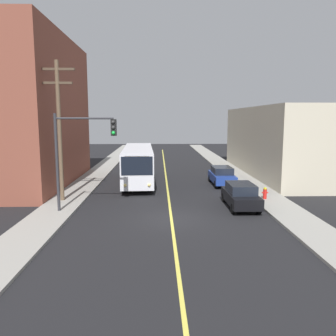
{
  "coord_description": "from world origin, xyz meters",
  "views": [
    {
      "loc": [
        -0.74,
        -19.5,
        5.84
      ],
      "look_at": [
        0.0,
        7.02,
        2.0
      ],
      "focal_mm": 36.64,
      "sensor_mm": 36.0,
      "label": 1
    }
  ],
  "objects": [
    {
      "name": "city_bus",
      "position": [
        -2.61,
        11.68,
        1.82
      ],
      "size": [
        3.08,
        12.24,
        3.2
      ],
      "color": "silver",
      "rests_on": "ground"
    },
    {
      "name": "lane_stripe_center",
      "position": [
        0.0,
        15.0,
        0.01
      ],
      "size": [
        0.16,
        60.0,
        0.01
      ],
      "primitive_type": "cube",
      "color": "#D8CC4C",
      "rests_on": "ground"
    },
    {
      "name": "building_right_warehouse",
      "position": [
        14.49,
        15.94,
        3.49
      ],
      "size": [
        12.0,
        20.68,
        6.99
      ],
      "color": "beige",
      "rests_on": "ground"
    },
    {
      "name": "fire_hydrant",
      "position": [
        6.85,
        4.23,
        0.58
      ],
      "size": [
        0.44,
        0.26,
        0.84
      ],
      "color": "red",
      "rests_on": "sidewalk_right"
    },
    {
      "name": "parked_car_black",
      "position": [
        4.66,
        2.41,
        0.84
      ],
      "size": [
        1.84,
        4.41,
        1.62
      ],
      "color": "black",
      "rests_on": "ground"
    },
    {
      "name": "ground_plane",
      "position": [
        0.0,
        0.0,
        0.0
      ],
      "size": [
        120.0,
        120.0,
        0.0
      ],
      "primitive_type": "plane",
      "color": "black"
    },
    {
      "name": "traffic_signal_left_corner",
      "position": [
        -5.41,
        1.43,
        4.3
      ],
      "size": [
        3.75,
        0.48,
        6.0
      ],
      "color": "#2D2D33",
      "rests_on": "sidewalk_left"
    },
    {
      "name": "building_left_brick",
      "position": [
        -13.49,
        11.1,
        6.41
      ],
      "size": [
        10.0,
        16.19,
        12.82
      ],
      "color": "brown",
      "rests_on": "ground"
    },
    {
      "name": "sidewalk_right",
      "position": [
        7.25,
        10.0,
        0.07
      ],
      "size": [
        2.5,
        90.0,
        0.15
      ],
      "primitive_type": "cube",
      "color": "gray",
      "rests_on": "ground"
    },
    {
      "name": "parked_car_blue",
      "position": [
        4.86,
        10.25,
        0.84
      ],
      "size": [
        1.86,
        4.42,
        1.62
      ],
      "color": "navy",
      "rests_on": "ground"
    },
    {
      "name": "sidewalk_left",
      "position": [
        -7.25,
        10.0,
        0.07
      ],
      "size": [
        2.5,
        90.0,
        0.15
      ],
      "primitive_type": "cube",
      "color": "gray",
      "rests_on": "ground"
    },
    {
      "name": "utility_pole_near",
      "position": [
        -7.52,
        4.26,
        5.42
      ],
      "size": [
        2.4,
        0.28,
        9.56
      ],
      "color": "brown",
      "rests_on": "sidewalk_left"
    }
  ]
}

